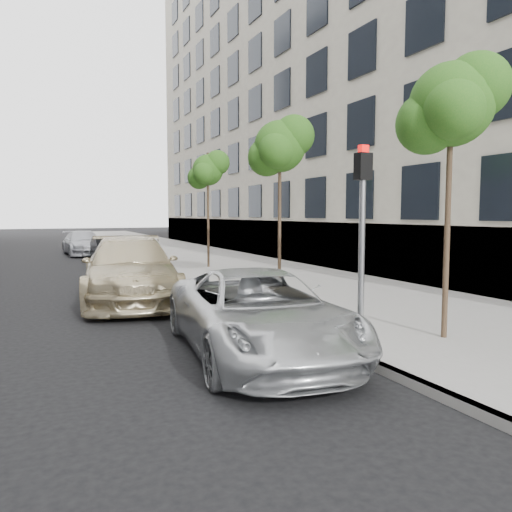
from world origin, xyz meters
TOP-DOWN VIEW (x-y plane):
  - ground at (0.00, 0.00)m, footprint 160.00×160.00m
  - sidewalk at (4.30, 24.00)m, footprint 6.40×72.00m
  - curb at (1.18, 24.00)m, footprint 0.15×72.00m
  - brown_tower at (24.00, 50.00)m, footprint 20.00×20.00m
  - tree_near at (3.23, 1.50)m, footprint 1.76×1.56m
  - tree_mid at (3.23, 8.00)m, footprint 1.81×1.61m
  - tree_far at (3.23, 14.50)m, footprint 1.63×1.43m
  - signal_pole at (1.30, 1.39)m, footprint 0.25×0.19m
  - minivan at (-0.10, 2.28)m, footprint 2.90×5.28m
  - suv at (-1.09, 8.34)m, footprint 3.16×6.15m
  - sedan_blue at (-0.10, 14.85)m, footprint 1.72×3.90m
  - sedan_black at (-0.10, 19.32)m, footprint 1.44×3.94m
  - sedan_rear at (-0.83, 24.57)m, footprint 2.18×4.79m

SIDE VIEW (x-z plane):
  - ground at x=0.00m, z-range 0.00..0.00m
  - sidewalk at x=4.30m, z-range 0.00..0.14m
  - curb at x=1.18m, z-range 0.00..0.14m
  - sedan_black at x=-0.10m, z-range 0.00..1.29m
  - sedan_blue at x=-0.10m, z-range 0.00..1.31m
  - sedan_rear at x=-0.83m, z-range 0.00..1.36m
  - minivan at x=-0.10m, z-range 0.00..1.40m
  - suv at x=-1.09m, z-range 0.00..1.71m
  - signal_pole at x=1.30m, z-range 0.54..3.81m
  - tree_far at x=3.23m, z-range 1.72..6.51m
  - tree_near at x=3.23m, z-range 1.74..6.68m
  - tree_mid at x=3.23m, z-range 1.77..6.81m
  - brown_tower at x=24.00m, z-range 0.00..55.00m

